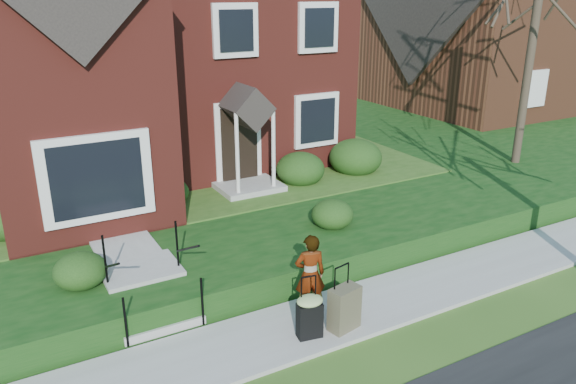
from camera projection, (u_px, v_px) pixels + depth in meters
ground at (320, 323)px, 9.89m from camera, size 120.00×120.00×0.00m
sidewalk at (320, 321)px, 9.87m from camera, size 60.00×1.60×0.08m
terrace at (254, 142)px, 20.57m from camera, size 44.00×20.00×0.60m
walkway at (108, 221)px, 12.63m from camera, size 1.20×6.00×0.06m
main_house at (136, 0)px, 15.90m from camera, size 10.40×10.20×9.40m
front_steps at (148, 288)px, 10.09m from camera, size 1.40×2.02×1.50m
foundation_shrubs at (244, 181)px, 13.96m from camera, size 10.44×4.24×1.06m
woman at (310, 275)px, 9.83m from camera, size 0.63×0.50×1.51m
suitcase_black at (310, 314)px, 9.23m from camera, size 0.51×0.45×1.10m
suitcase_olive at (344, 308)px, 9.47m from camera, size 0.59×0.41×1.17m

